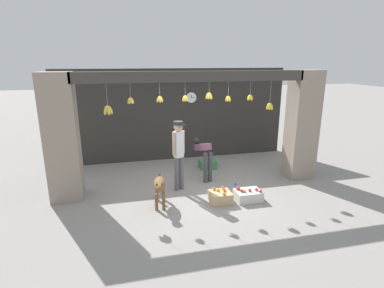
{
  "coord_description": "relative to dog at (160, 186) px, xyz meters",
  "views": [
    {
      "loc": [
        -1.67,
        -6.61,
        3.1
      ],
      "look_at": [
        0.0,
        0.39,
        1.1
      ],
      "focal_mm": 28.0,
      "sensor_mm": 36.0,
      "label": 1
    }
  ],
  "objects": [
    {
      "name": "storefront_awning",
      "position": [
        0.95,
        0.7,
        2.25
      ],
      "size": [
        5.38,
        0.25,
        0.96
      ],
      "color": "#3D3833"
    },
    {
      "name": "fruit_crate_oranges",
      "position": [
        1.35,
        -0.15,
        -0.34
      ],
      "size": [
        0.47,
        0.43,
        0.31
      ],
      "color": "tan",
      "rests_on": "ground_plane"
    },
    {
      "name": "produce_box_green",
      "position": [
        1.7,
        2.08,
        -0.34
      ],
      "size": [
        0.49,
        0.4,
        0.25
      ],
      "primitive_type": "cube",
      "color": "#42844C",
      "rests_on": "ground_plane"
    },
    {
      "name": "shop_pillar_right",
      "position": [
        3.95,
        0.88,
        0.97
      ],
      "size": [
        0.7,
        0.6,
        2.88
      ],
      "primitive_type": "cube",
      "color": "gray",
      "rests_on": "ground_plane"
    },
    {
      "name": "wall_clock",
      "position": [
        1.46,
        3.18,
        1.52
      ],
      "size": [
        0.35,
        0.03,
        0.35
      ],
      "color": "black"
    },
    {
      "name": "shop_pillar_left",
      "position": [
        -2.03,
        0.88,
        0.97
      ],
      "size": [
        0.7,
        0.6,
        2.88
      ],
      "primitive_type": "cube",
      "color": "gray",
      "rests_on": "ground_plane"
    },
    {
      "name": "worker_stooping",
      "position": [
        1.35,
        1.28,
        0.24
      ],
      "size": [
        0.38,
        0.81,
        1.06
      ],
      "rotation": [
        0.0,
        0.0,
        0.24
      ],
      "color": "#424247",
      "rests_on": "ground_plane"
    },
    {
      "name": "shopkeeper",
      "position": [
        0.57,
        0.76,
        0.57
      ],
      "size": [
        0.32,
        0.31,
        1.73
      ],
      "rotation": [
        0.0,
        0.0,
        3.54
      ],
      "color": "#56565B",
      "rests_on": "ground_plane"
    },
    {
      "name": "shop_back_wall",
      "position": [
        0.96,
        3.25,
        0.97
      ],
      "size": [
        7.28,
        0.12,
        2.88
      ],
      "primitive_type": "cube",
      "color": "#2D2B28",
      "rests_on": "ground_plane"
    },
    {
      "name": "fruit_crate_apples",
      "position": [
        2.0,
        -0.19,
        -0.35
      ],
      "size": [
        0.59,
        0.44,
        0.3
      ],
      "color": "silver",
      "rests_on": "ground_plane"
    },
    {
      "name": "water_bottle",
      "position": [
        1.87,
        0.26,
        -0.36
      ],
      "size": [
        0.07,
        0.07,
        0.24
      ],
      "color": "#2D60AD",
      "rests_on": "ground_plane"
    },
    {
      "name": "ground_plane",
      "position": [
        0.96,
        0.58,
        -0.47
      ],
      "size": [
        60.0,
        60.0,
        0.0
      ],
      "primitive_type": "plane",
      "color": "gray"
    },
    {
      "name": "dog",
      "position": [
        0.0,
        0.0,
        0.0
      ],
      "size": [
        0.34,
        0.93,
        0.69
      ],
      "rotation": [
        0.0,
        0.0,
        -1.7
      ],
      "color": "brown",
      "rests_on": "ground_plane"
    }
  ]
}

